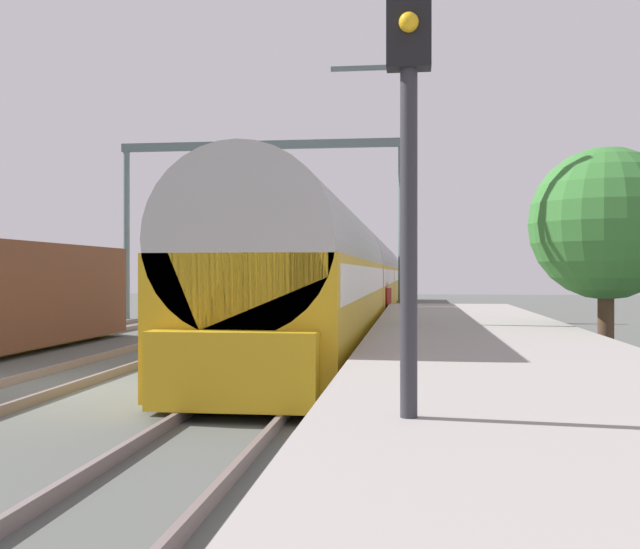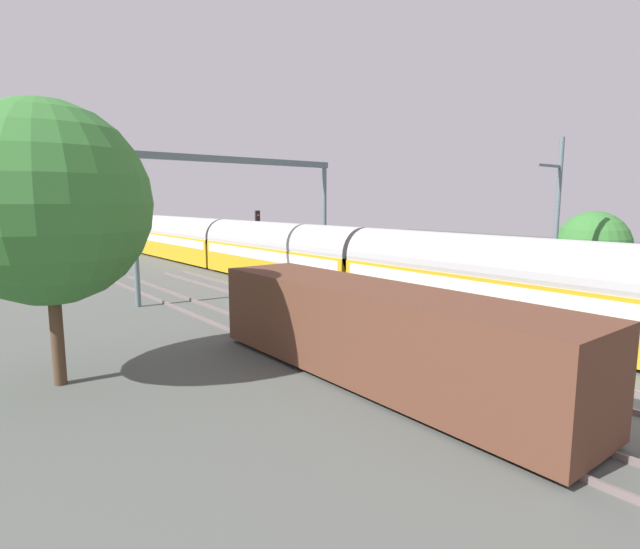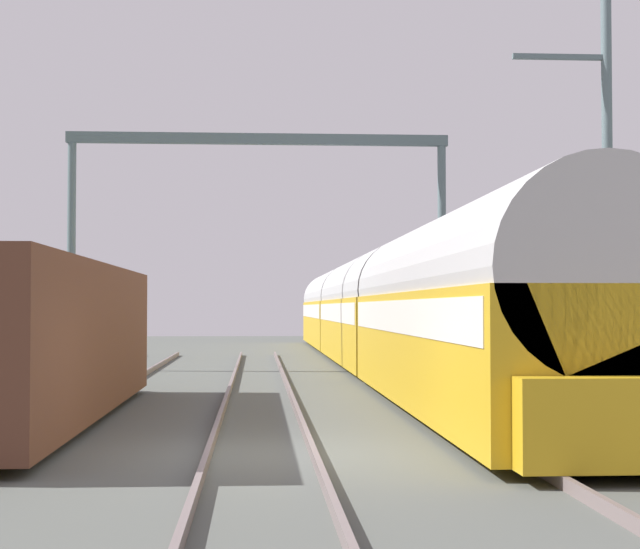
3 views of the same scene
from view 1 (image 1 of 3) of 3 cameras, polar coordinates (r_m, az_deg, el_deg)
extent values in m
plane|color=#50534E|center=(14.73, -20.04, -7.97)|extent=(120.00, 120.00, 0.00)
cube|color=#6D605F|center=(15.05, -22.49, -7.48)|extent=(0.08, 60.00, 0.16)
cube|color=#6D605F|center=(14.41, -17.47, -7.82)|extent=(0.08, 60.00, 0.16)
cube|color=#6D605F|center=(13.52, -6.86, -8.34)|extent=(0.08, 60.00, 0.16)
cube|color=#6D605F|center=(13.25, -0.76, -8.51)|extent=(0.08, 60.00, 0.16)
cube|color=gray|center=(15.13, 12.08, -6.03)|extent=(4.40, 28.00, 0.90)
cube|color=gold|center=(18.67, -0.65, -2.36)|extent=(2.90, 16.00, 2.20)
cube|color=silver|center=(18.66, -0.65, -0.43)|extent=(2.93, 15.36, 0.64)
cylinder|color=#AAAAAA|center=(18.66, -0.65, 1.63)|extent=(2.84, 16.00, 2.84)
cube|color=gold|center=(34.94, 2.93, -1.20)|extent=(2.90, 16.00, 2.20)
cube|color=silver|center=(34.93, 2.93, -0.17)|extent=(2.93, 15.36, 0.64)
cylinder|color=#AAAAAA|center=(34.93, 2.93, 0.93)|extent=(2.84, 16.00, 2.84)
cube|color=gold|center=(51.25, 4.24, -0.77)|extent=(2.90, 16.00, 2.20)
cube|color=silver|center=(51.25, 4.24, -0.07)|extent=(2.93, 15.36, 0.64)
cylinder|color=#AAAAAA|center=(51.25, 4.24, 0.68)|extent=(2.84, 16.00, 2.84)
cube|color=gold|center=(10.62, -6.65, -7.24)|extent=(2.40, 0.50, 1.10)
cylinder|color=#262626|center=(29.15, 4.96, -3.11)|extent=(0.25, 0.25, 0.85)
cube|color=maroon|center=(29.12, 4.96, -1.64)|extent=(0.46, 0.45, 0.64)
sphere|color=tan|center=(29.11, 4.96, -0.78)|extent=(0.24, 0.24, 0.24)
cylinder|color=#2D2D33|center=(6.16, 6.71, -1.85)|extent=(0.14, 0.14, 3.72)
cube|color=black|center=(6.50, 6.72, 18.95)|extent=(0.36, 0.20, 0.90)
sphere|color=yellow|center=(6.35, 6.71, 18.38)|extent=(0.16, 0.16, 0.16)
cylinder|color=#2D2D33|center=(40.84, 6.22, -0.13)|extent=(0.14, 0.14, 3.77)
cube|color=black|center=(40.90, 6.22, 3.14)|extent=(0.36, 0.20, 0.90)
sphere|color=red|center=(40.78, 6.22, 3.25)|extent=(0.16, 0.16, 0.16)
cylinder|color=slate|center=(35.05, -14.39, 2.87)|extent=(0.28, 0.28, 7.50)
cylinder|color=slate|center=(32.64, 6.16, 3.08)|extent=(0.28, 0.28, 7.50)
cube|color=slate|center=(33.73, -4.48, 9.70)|extent=(12.69, 0.24, 0.36)
cylinder|color=slate|center=(17.54, 6.72, 6.44)|extent=(0.20, 0.20, 8.00)
cube|color=slate|center=(18.09, 3.77, 15.28)|extent=(1.80, 0.10, 0.10)
cylinder|color=#4C3826|center=(18.34, 20.76, -3.40)|extent=(0.36, 0.36, 1.89)
sphere|color=#347230|center=(18.34, 20.76, 3.61)|extent=(3.46, 3.46, 3.46)
camera|label=2|loc=(22.44, -64.47, 8.51)|focal=28.00mm
camera|label=3|loc=(6.86, -95.60, -0.05)|focal=57.70mm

